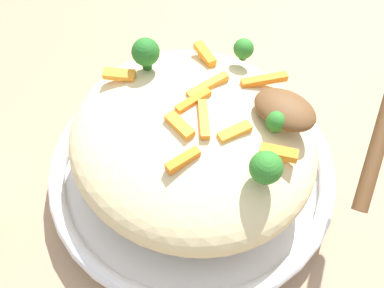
# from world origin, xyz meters

# --- Properties ---
(ground_plane) EXTENTS (2.40, 2.40, 0.00)m
(ground_plane) POSITION_xyz_m (0.00, 0.00, 0.00)
(ground_plane) COLOR #9E7F60
(serving_bowl) EXTENTS (0.29, 0.29, 0.04)m
(serving_bowl) POSITION_xyz_m (0.00, 0.00, 0.02)
(serving_bowl) COLOR silver
(serving_bowl) RESTS_ON ground_plane
(pasta_mound) EXTENTS (0.23, 0.22, 0.08)m
(pasta_mound) POSITION_xyz_m (0.00, 0.00, 0.07)
(pasta_mound) COLOR beige
(pasta_mound) RESTS_ON serving_bowl
(carrot_piece_0) EXTENTS (0.02, 0.04, 0.01)m
(carrot_piece_0) POSITION_xyz_m (-0.01, 0.01, 0.11)
(carrot_piece_0) COLOR orange
(carrot_piece_0) RESTS_ON pasta_mound
(carrot_piece_1) EXTENTS (0.02, 0.03, 0.01)m
(carrot_piece_1) POSITION_xyz_m (0.04, 0.01, 0.11)
(carrot_piece_1) COLOR orange
(carrot_piece_1) RESTS_ON pasta_mound
(carrot_piece_2) EXTENTS (0.03, 0.03, 0.01)m
(carrot_piece_2) POSITION_xyz_m (0.01, 0.00, 0.12)
(carrot_piece_2) COLOR orange
(carrot_piece_2) RESTS_ON pasta_mound
(carrot_piece_3) EXTENTS (0.03, 0.02, 0.01)m
(carrot_piece_3) POSITION_xyz_m (-0.08, -0.00, 0.11)
(carrot_piece_3) COLOR orange
(carrot_piece_3) RESTS_ON pasta_mound
(carrot_piece_4) EXTENTS (0.02, 0.03, 0.01)m
(carrot_piece_4) POSITION_xyz_m (0.02, -0.04, 0.11)
(carrot_piece_4) COLOR orange
(carrot_piece_4) RESTS_ON pasta_mound
(carrot_piece_5) EXTENTS (0.03, 0.02, 0.01)m
(carrot_piece_5) POSITION_xyz_m (-0.00, -0.02, 0.12)
(carrot_piece_5) COLOR orange
(carrot_piece_5) RESTS_ON pasta_mound
(carrot_piece_6) EXTENTS (0.03, 0.02, 0.01)m
(carrot_piece_6) POSITION_xyz_m (-0.04, 0.07, 0.11)
(carrot_piece_6) COLOR orange
(carrot_piece_6) RESTS_ON pasta_mound
(carrot_piece_7) EXTENTS (0.03, 0.04, 0.01)m
(carrot_piece_7) POSITION_xyz_m (0.03, 0.07, 0.11)
(carrot_piece_7) COLOR orange
(carrot_piece_7) RESTS_ON pasta_mound
(carrot_piece_8) EXTENTS (0.02, 0.04, 0.01)m
(carrot_piece_8) POSITION_xyz_m (-0.01, 0.03, 0.11)
(carrot_piece_8) COLOR orange
(carrot_piece_8) RESTS_ON pasta_mound
(carrot_piece_9) EXTENTS (0.03, 0.02, 0.01)m
(carrot_piece_9) POSITION_xyz_m (0.08, 0.01, 0.11)
(carrot_piece_9) COLOR orange
(carrot_piece_9) RESTS_ON pasta_mound
(broccoli_floret_0) EXTENTS (0.02, 0.02, 0.02)m
(broccoli_floret_0) POSITION_xyz_m (-0.01, 0.09, 0.12)
(broccoli_floret_0) COLOR #296820
(broccoli_floret_0) RESTS_ON pasta_mound
(broccoli_floret_1) EXTENTS (0.02, 0.02, 0.02)m
(broccoli_floret_1) POSITION_xyz_m (0.06, 0.03, 0.12)
(broccoli_floret_1) COLOR #296820
(broccoli_floret_1) RESTS_ON pasta_mound
(broccoli_floret_2) EXTENTS (0.03, 0.03, 0.03)m
(broccoli_floret_2) POSITION_xyz_m (-0.07, 0.02, 0.12)
(broccoli_floret_2) COLOR #205B1C
(broccoli_floret_2) RESTS_ON pasta_mound
(broccoli_floret_3) EXTENTS (0.03, 0.03, 0.03)m
(broccoli_floret_3) POSITION_xyz_m (0.08, -0.01, 0.12)
(broccoli_floret_3) COLOR #296820
(broccoli_floret_3) RESTS_ON pasta_mound
(serving_spoon) EXTENTS (0.13, 0.15, 0.09)m
(serving_spoon) POSITION_xyz_m (0.09, 0.06, 0.13)
(serving_spoon) COLOR brown
(serving_spoon) RESTS_ON pasta_mound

